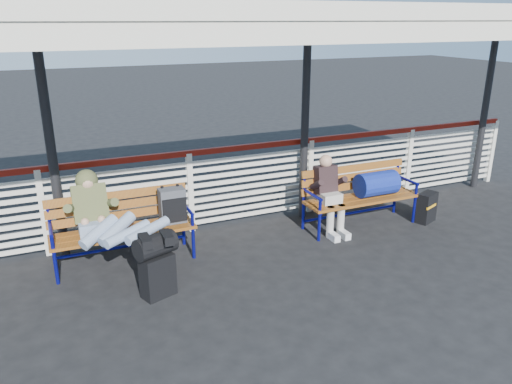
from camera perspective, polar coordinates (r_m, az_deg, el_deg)
name	(u,v)px	position (r m, az deg, el deg)	size (l,w,h in m)	color
ground	(239,290)	(5.97, -1.95, -11.13)	(60.00, 60.00, 0.00)	black
fence	(190,189)	(7.35, -7.55, 0.34)	(12.08, 0.08, 1.24)	silver
canopy	(207,16)	(5.97, -5.59, 19.36)	(12.60, 3.60, 3.16)	silver
luggage_stack	(157,263)	(5.78, -11.28, -7.95)	(0.52, 0.40, 0.76)	black
bench_left	(138,216)	(6.63, -13.33, -2.72)	(1.80, 0.56, 0.93)	#905E1C
bench_right	(369,187)	(7.74, 12.74, 0.60)	(1.80, 0.56, 0.92)	#905E1C
traveler_man	(114,224)	(6.24, -15.95, -3.56)	(0.94, 1.64, 0.77)	#9BB2D0
companion_person	(329,194)	(7.37, 8.39, -0.17)	(0.32, 0.66, 1.15)	#B6B1A5
suitcase_side	(427,207)	(8.20, 18.92, -1.67)	(0.39, 0.32, 0.47)	black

